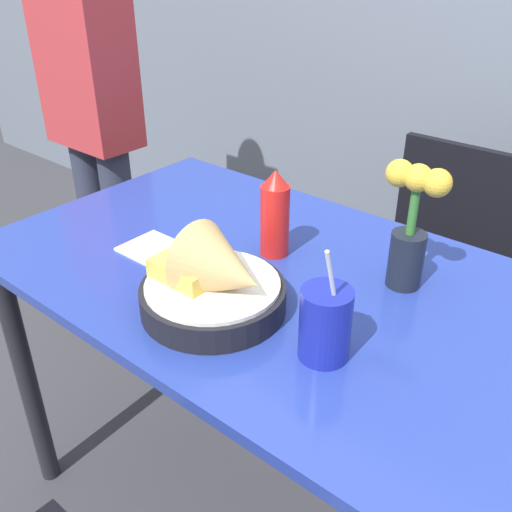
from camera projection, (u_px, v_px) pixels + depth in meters
ground_plane at (269, 509)px, 1.57m from camera, size 12.00×12.00×0.00m
dining_table at (272, 313)px, 1.24m from camera, size 1.25×0.75×0.77m
chair_far_window at (440, 262)px, 1.76m from camera, size 0.40×0.40×0.85m
food_basket at (216, 284)px, 1.03m from camera, size 0.27×0.27×0.17m
ketchup_bottle at (275, 214)px, 1.21m from camera, size 0.06×0.06×0.19m
drink_cup at (325, 326)px, 0.93m from camera, size 0.09×0.09×0.22m
flower_vase at (411, 224)px, 1.08m from camera, size 0.13×0.07×0.25m
napkin at (156, 250)px, 1.26m from camera, size 0.15×0.12×0.01m
person_standing at (91, 103)px, 1.89m from camera, size 0.32×0.18×1.55m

